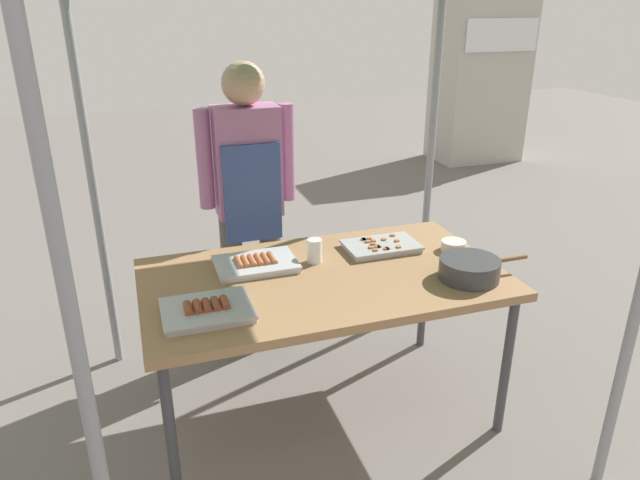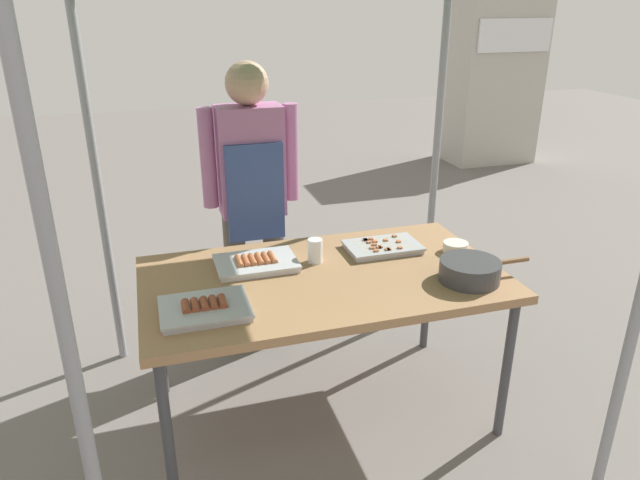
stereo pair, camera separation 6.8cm
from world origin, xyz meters
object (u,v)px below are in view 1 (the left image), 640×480
tray_meat_skewers (381,246)px  tray_pork_links (207,310)px  condiment_bowl (453,246)px  cooking_wok (470,268)px  vendor_woman (248,189)px  tray_grilled_sausages (256,264)px  neighbor_stall_left (479,82)px  drink_cup_near_edge (314,251)px  stall_table (324,286)px

tray_meat_skewers → tray_pork_links: (-0.91, -0.37, 0.00)m
tray_meat_skewers → condiment_bowl: condiment_bowl is taller
cooking_wok → vendor_woman: (-0.77, 0.96, 0.15)m
tray_grilled_sausages → neighbor_stall_left: 5.39m
tray_pork_links → vendor_woman: (0.37, 0.91, 0.19)m
tray_pork_links → cooking_wok: cooking_wok is taller
condiment_bowl → vendor_woman: size_ratio=0.07×
tray_meat_skewers → condiment_bowl: (0.33, -0.12, 0.01)m
condiment_bowl → vendor_woman: bearing=142.5°
tray_meat_skewers → drink_cup_near_edge: bearing=-174.6°
tray_meat_skewers → cooking_wok: cooking_wok is taller
condiment_bowl → neighbor_stall_left: size_ratio=0.06×
drink_cup_near_edge → neighbor_stall_left: size_ratio=0.06×
stall_table → tray_grilled_sausages: bearing=147.0°
cooking_wok → neighbor_stall_left: (2.82, 4.34, 0.15)m
drink_cup_near_edge → vendor_woman: (-0.18, 0.58, 0.15)m
tray_grilled_sausages → vendor_woman: size_ratio=0.23×
cooking_wok → condiment_bowl: size_ratio=3.52×
vendor_woman → tray_pork_links: bearing=67.9°
vendor_woman → drink_cup_near_edge: bearing=107.4°
tray_meat_skewers → vendor_woman: 0.79m
stall_table → tray_pork_links: bearing=-161.1°
stall_table → drink_cup_near_edge: (0.01, 0.15, 0.11)m
tray_pork_links → neighbor_stall_left: size_ratio=0.18×
condiment_bowl → vendor_woman: 1.11m
stall_table → neighbor_stall_left: bearing=50.2°
stall_table → tray_meat_skewers: size_ratio=4.46×
tray_grilled_sausages → condiment_bowl: bearing=-6.9°
neighbor_stall_left → tray_grilled_sausages: bearing=-133.2°
stall_table → tray_meat_skewers: 0.41m
tray_grilled_sausages → drink_cup_near_edge: drink_cup_near_edge is taller
stall_table → tray_meat_skewers: bearing=26.7°
condiment_bowl → drink_cup_near_edge: (-0.69, 0.09, 0.03)m
condiment_bowl → stall_table: bearing=-175.1°
stall_table → vendor_woman: 0.79m
tray_grilled_sausages → drink_cup_near_edge: 0.28m
tray_grilled_sausages → cooking_wok: bearing=-25.5°
tray_grilled_sausages → neighbor_stall_left: bearing=46.8°
tray_pork_links → neighbor_stall_left: (3.97, 4.29, 0.18)m
cooking_wok → neighbor_stall_left: bearing=56.9°
tray_grilled_sausages → drink_cup_near_edge: size_ratio=3.27×
stall_table → drink_cup_near_edge: bearing=87.7°
drink_cup_near_edge → neighbor_stall_left: 5.23m
cooking_wok → tray_pork_links: bearing=177.4°
tray_meat_skewers → drink_cup_near_edge: 0.36m
vendor_woman → tray_meat_skewers: bearing=134.6°
tray_pork_links → drink_cup_near_edge: size_ratio=3.08×
tray_meat_skewers → vendor_woman: (-0.54, 0.54, 0.19)m
cooking_wok → drink_cup_near_edge: size_ratio=3.75×
drink_cup_near_edge → vendor_woman: 0.62m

